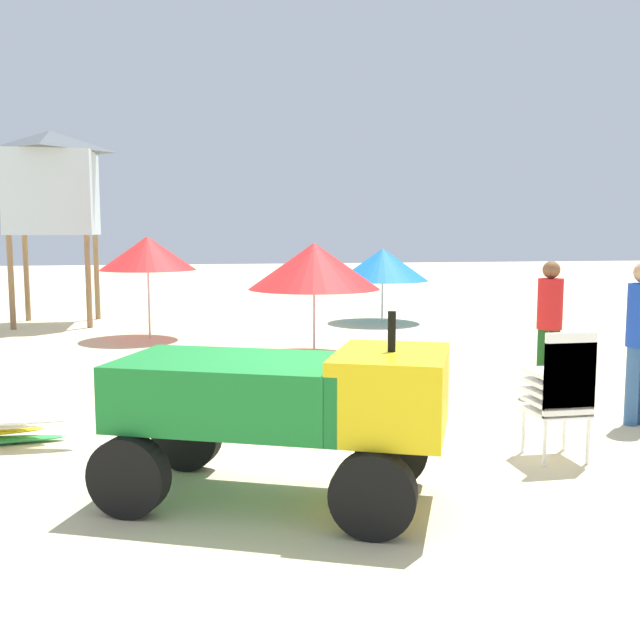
% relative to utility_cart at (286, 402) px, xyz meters
% --- Properties ---
extents(ground, '(80.00, 80.00, 0.00)m').
position_rel_utility_cart_xyz_m(ground, '(0.52, 0.38, -0.78)').
color(ground, beige).
extents(utility_cart, '(2.81, 2.11, 1.50)m').
position_rel_utility_cart_xyz_m(utility_cart, '(0.00, 0.00, 0.00)').
color(utility_cart, '#197A2D').
rests_on(utility_cart, ground).
extents(stacked_plastic_chairs, '(0.48, 0.48, 1.20)m').
position_rel_utility_cart_xyz_m(stacked_plastic_chairs, '(2.58, 0.51, -0.09)').
color(stacked_plastic_chairs, white).
rests_on(stacked_plastic_chairs, ground).
extents(lifeguard_near_right, '(0.32, 0.32, 1.70)m').
position_rel_utility_cart_xyz_m(lifeguard_near_right, '(3.87, 3.22, 0.19)').
color(lifeguard_near_right, '#194C19').
rests_on(lifeguard_near_right, ground).
extents(lifeguard_tower, '(1.98, 1.98, 4.24)m').
position_rel_utility_cart_xyz_m(lifeguard_tower, '(-3.53, 11.67, 2.33)').
color(lifeguard_tower, olive).
rests_on(lifeguard_tower, ground).
extents(beach_umbrella_left, '(1.85, 1.85, 1.97)m').
position_rel_utility_cart_xyz_m(beach_umbrella_left, '(-1.41, 9.08, 0.86)').
color(beach_umbrella_left, beige).
rests_on(beach_umbrella_left, ground).
extents(beach_umbrella_mid, '(2.08, 2.08, 1.68)m').
position_rel_utility_cart_xyz_m(beach_umbrella_mid, '(3.70, 10.70, 0.53)').
color(beach_umbrella_mid, beige).
rests_on(beach_umbrella_mid, ground).
extents(beach_umbrella_far, '(2.19, 2.19, 1.88)m').
position_rel_utility_cart_xyz_m(beach_umbrella_far, '(1.39, 6.54, 0.71)').
color(beach_umbrella_far, beige).
rests_on(beach_umbrella_far, ground).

